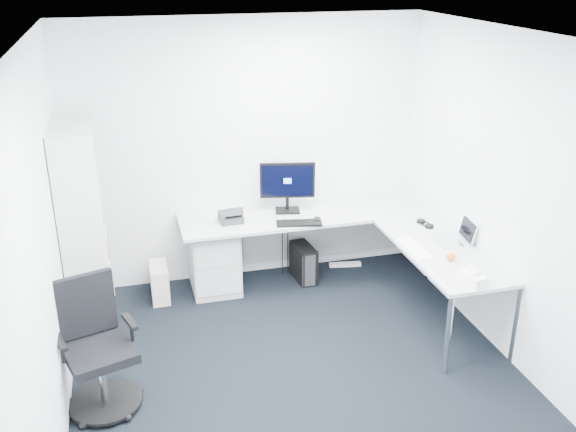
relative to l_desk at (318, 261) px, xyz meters
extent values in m
plane|color=black|center=(-0.55, -1.40, -0.38)|extent=(4.20, 4.20, 0.00)
plane|color=white|center=(-0.55, -1.40, 2.32)|extent=(4.20, 4.20, 0.00)
cube|color=white|center=(-0.55, 0.70, 0.97)|extent=(3.60, 0.02, 2.70)
cube|color=white|center=(-0.55, -3.50, 0.97)|extent=(3.60, 0.02, 2.70)
cube|color=white|center=(-2.35, -1.40, 0.97)|extent=(0.02, 4.20, 2.70)
cube|color=white|center=(1.25, -1.40, 0.97)|extent=(0.02, 4.20, 2.70)
cube|color=#B6B8B8|center=(-0.98, 0.43, -0.02)|extent=(0.47, 0.59, 0.73)
cube|color=black|center=(-0.04, 0.37, -0.19)|extent=(0.22, 0.41, 0.38)
cube|color=beige|center=(-1.54, 0.35, -0.20)|extent=(0.17, 0.38, 0.36)
cube|color=white|center=(0.50, 0.54, -0.36)|extent=(0.36, 0.12, 0.04)
cube|color=black|center=(-0.17, 0.09, 0.39)|extent=(0.47, 0.24, 0.02)
cube|color=black|center=(0.02, 0.12, 0.40)|extent=(0.09, 0.11, 0.03)
cube|color=white|center=(0.67, -0.73, 0.39)|extent=(0.15, 0.47, 0.02)
sphere|color=orange|center=(0.88, -1.02, 0.42)|extent=(0.08, 0.08, 0.08)
cube|color=white|center=(0.84, -1.43, 0.42)|extent=(0.17, 0.26, 0.08)
camera|label=1|loc=(-1.77, -5.47, 2.83)|focal=40.00mm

